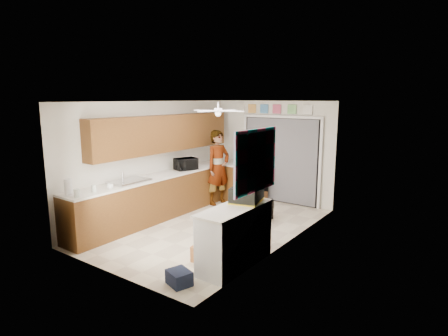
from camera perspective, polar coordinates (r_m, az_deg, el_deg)
The scene contains 41 objects.
floor at distance 7.67m, azimuth -1.75°, elevation -8.93°, with size 5.00×5.00×0.00m, color beige.
ceiling at distance 7.23m, azimuth -1.87°, elevation 10.09°, with size 5.00×5.00×0.00m, color white.
wall_back at distance 9.43m, azimuth 7.42°, elevation 2.52°, with size 3.20×3.20×0.00m, color silver.
wall_front at distance 5.61m, azimuth -17.47°, elevation -3.47°, with size 3.20×3.20×0.00m, color silver.
wall_left at distance 8.40m, azimuth -10.54°, elevation 1.43°, with size 5.00×5.00×0.00m, color silver.
wall_right at distance 6.52m, azimuth 9.46°, elevation -1.18°, with size 5.00×5.00×0.00m, color silver.
left_base_cabinets at distance 8.35m, azimuth -8.91°, elevation -4.18°, with size 0.60×4.80×0.90m, color brown.
left_countertop at distance 8.24m, azimuth -8.96°, elevation -1.03°, with size 0.62×4.80×0.04m, color white.
upper_cabinets at distance 8.36m, azimuth -8.91°, elevation 5.24°, with size 0.32×4.00×0.80m, color brown.
sink_basin at distance 7.57m, azimuth -14.25°, elevation -2.00°, with size 0.50×0.76×0.06m, color silver.
faucet at distance 7.69m, azimuth -15.21°, elevation -1.12°, with size 0.03×0.03×0.22m, color silver.
peninsula_base at distance 9.40m, azimuth 3.17°, elevation -2.40°, with size 1.00×0.60×0.90m, color brown.
peninsula_top at distance 9.31m, azimuth 3.20°, elevation 0.42°, with size 1.04×0.64×0.04m, color white.
back_opening_recess at distance 9.32m, azimuth 8.66°, elevation 1.15°, with size 2.00×0.06×2.10m, color black.
curtain_panel at distance 9.29m, azimuth 8.55°, elevation 1.12°, with size 1.90×0.03×2.05m, color gray.
door_trim_left at distance 9.79m, azimuth 3.25°, elevation 1.71°, with size 0.06×0.04×2.10m, color white.
door_trim_right at distance 8.89m, azimuth 14.44°, elevation 0.47°, with size 0.06×0.04×2.10m, color white.
door_trim_head at distance 9.18m, azimuth 8.76°, elevation 7.72°, with size 2.10×0.04×0.06m, color white.
header_frame_0 at distance 9.61m, azimuth 4.29°, elevation 9.02°, with size 0.22×0.02×0.22m, color gold.
header_frame_1 at distance 9.44m, azimuth 6.13°, elevation 8.96°, with size 0.22×0.02×0.22m, color #4580B9.
header_frame_2 at distance 9.27m, azimuth 8.04°, elevation 8.88°, with size 0.22×0.02×0.22m, color #C44969.
header_frame_3 at distance 9.09m, azimuth 10.30°, elevation 8.78°, with size 0.22×0.02×0.22m, color #79BE6C.
header_frame_4 at distance 8.93m, azimuth 12.65°, elevation 8.67°, with size 0.22×0.02×0.22m, color silver.
route66_sign at distance 9.80m, azimuth 2.52°, elevation 9.07°, with size 0.22×0.02×0.26m, color silver.
right_counter_base at distance 5.86m, azimuth 1.72°, elevation -10.56°, with size 0.50×1.40×0.90m, color white.
right_counter_top at distance 5.72m, azimuth 1.66°, elevation -6.14°, with size 0.54×1.44×0.04m, color white.
abstract_painting at distance 5.59m, azimuth 4.89°, elevation 1.13°, with size 0.03×1.15×0.95m, color #EA5698.
ceiling_fan at distance 7.39m, azimuth -0.91°, elevation 8.71°, with size 1.14×1.14×0.24m, color white.
microwave at distance 8.63m, azimuth -5.84°, elevation 0.61°, with size 0.49×0.33×0.27m, color black.
cup at distance 7.12m, azimuth -16.96°, elevation -2.68°, with size 0.12×0.12×0.09m, color white.
jar_a at distance 6.71m, azimuth -21.52°, elevation -3.58°, with size 0.10×0.10×0.13m, color silver.
jar_b at distance 6.98m, azimuth -19.20°, elevation -2.95°, with size 0.08×0.08×0.12m, color silver.
paper_towel_roll at distance 6.89m, azimuth -22.66°, elevation -2.69°, with size 0.13×0.13×0.28m, color white.
suitcase at distance 5.99m, azimuth 3.49°, elevation -3.96°, with size 0.43×0.57×0.24m, color black.
suitcase_rim at distance 6.02m, azimuth 3.48°, elevation -4.97°, with size 0.44×0.58×0.02m, color yellow.
suitcase_lid at distance 6.17m, azimuth 4.95°, elevation -1.15°, with size 0.42×0.03×0.50m, color black.
cardboard_box at distance 6.11m, azimuth -2.74°, elevation -12.92°, with size 0.41×0.31×0.26m, color #A65E34.
navy_crate at distance 5.47m, azimuth -6.84°, elevation -16.26°, with size 0.33×0.28×0.20m, color black.
cabinet_door_panel at distance 7.32m, azimuth 2.17°, elevation -7.24°, with size 0.43×0.03×0.65m, color brown.
man at distance 9.05m, azimuth -0.88°, elevation 0.07°, with size 0.66×0.43×1.81m, color white.
dog at distance 8.04m, azimuth 6.48°, elevation -6.33°, with size 0.25×0.58×0.46m, color black.
Camera 1 is at (4.38, -5.75, 2.57)m, focal length 30.00 mm.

